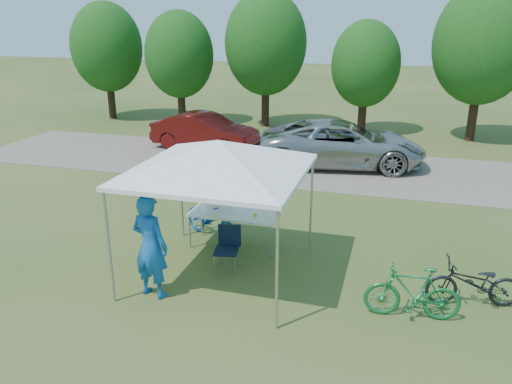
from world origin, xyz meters
The scene contains 14 objects.
ground centered at (0.00, 0.00, 0.00)m, with size 100.00×100.00×0.00m, color #2D5119.
gravel_strip centered at (0.00, 8.00, 0.01)m, with size 24.00×5.00×0.02m, color gray.
canopy centered at (0.00, 0.00, 2.65)m, with size 4.53×4.53×3.00m.
treeline centered at (-0.29, 14.05, 3.53)m, with size 24.89×4.28×6.30m.
folding_table centered at (-0.16, 1.28, 0.76)m, with size 1.94×0.81×0.80m.
folding_chair centered at (0.05, 0.27, 0.54)m, with size 0.54×0.56×0.91m.
cooler centered at (-0.52, 1.28, 0.97)m, with size 0.47×0.32×0.34m.
ice_cream_cup centered at (0.34, 1.23, 0.83)m, with size 0.08×0.08×0.06m, color gold.
cyclist centered at (-0.92, -1.10, 0.98)m, with size 0.71×0.47×1.96m, color #155BAF.
bike_blue centered at (-0.79, 1.54, 0.48)m, with size 0.64×1.82×0.96m, color #1449B2.
bike_green centered at (3.61, -0.55, 0.48)m, with size 0.45×1.59×0.95m, color #19743A.
bike_dark centered at (4.65, 0.15, 0.43)m, with size 0.57×1.64×0.86m, color black.
minivan centered at (1.31, 8.45, 0.79)m, with size 2.56×5.55×1.54m, color #AAA9A5.
sedan centered at (-4.03, 9.29, 0.71)m, with size 1.46×4.20×1.38m, color #550F0E.
Camera 1 is at (3.14, -8.32, 4.80)m, focal length 35.00 mm.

